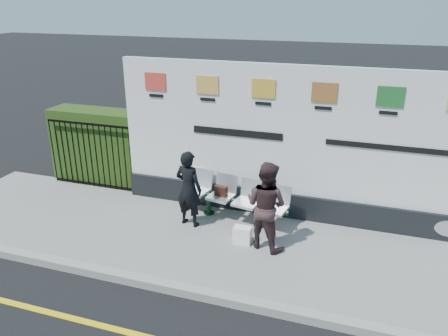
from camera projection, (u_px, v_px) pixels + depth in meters
name	position (u px, v px, depth m)	size (l,w,h in m)	color
pavement	(275.00, 252.00, 7.68)	(14.00, 3.00, 0.12)	gray
kerb	(254.00, 305.00, 6.35)	(14.00, 0.18, 0.14)	gray
billboard	(319.00, 157.00, 8.22)	(8.00, 0.30, 3.00)	black
hedge	(101.00, 146.00, 10.25)	(2.35, 0.70, 1.70)	#284314
railing	(91.00, 155.00, 9.89)	(2.05, 0.06, 1.54)	black
bench	(233.00, 209.00, 8.58)	(2.15, 0.56, 0.46)	silver
woman_left	(189.00, 189.00, 8.22)	(0.55, 0.36, 1.50)	black
woman_right	(266.00, 205.00, 7.47)	(0.77, 0.60, 1.59)	#392527
handbag_brown	(221.00, 191.00, 8.58)	(0.26, 0.11, 0.20)	black
carrier_bag_white	(242.00, 235.00, 7.79)	(0.32, 0.19, 0.32)	white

